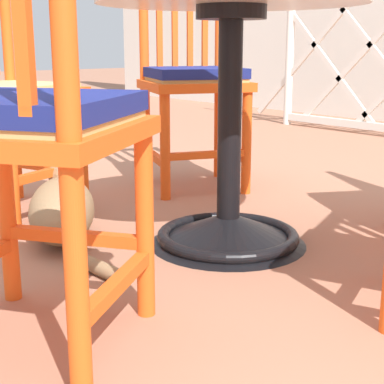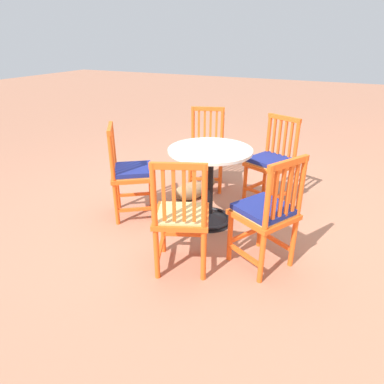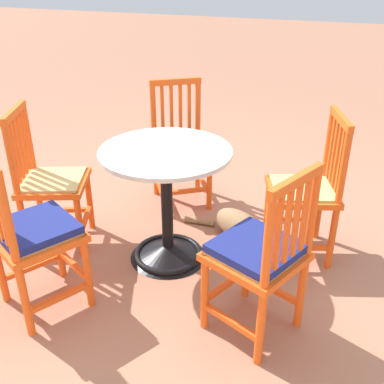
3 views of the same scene
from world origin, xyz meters
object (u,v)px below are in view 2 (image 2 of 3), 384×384
at_px(orange_chair_at_corner, 206,151).
at_px(orange_chair_facing_out, 181,218).
at_px(cafe_table, 209,194).
at_px(orange_chair_by_planter, 266,214).
at_px(tabby_cat, 194,190).
at_px(orange_chair_near_fence, 271,163).
at_px(orange_chair_tucked_in, 130,173).

height_order(orange_chair_at_corner, orange_chair_facing_out, same).
bearing_deg(orange_chair_facing_out, cafe_table, -173.01).
bearing_deg(orange_chair_by_planter, tabby_cat, -131.02).
distance_m(orange_chair_near_fence, orange_chair_facing_out, 1.46).
relative_size(orange_chair_tucked_in, orange_chair_facing_out, 1.00).
distance_m(orange_chair_by_planter, tabby_cat, 1.35).
bearing_deg(tabby_cat, orange_chair_tucked_in, -32.96).
distance_m(cafe_table, orange_chair_by_planter, 0.81).
bearing_deg(cafe_table, orange_chair_facing_out, 6.99).
xyz_separation_m(orange_chair_by_planter, orange_chair_tucked_in, (-0.25, -1.38, 0.00)).
bearing_deg(orange_chair_at_corner, tabby_cat, 2.37).
bearing_deg(orange_chair_facing_out, orange_chair_at_corner, -163.53).
relative_size(cafe_table, orange_chair_at_corner, 0.83).
bearing_deg(orange_chair_by_planter, orange_chair_near_fence, -168.51).
relative_size(orange_chair_by_planter, orange_chair_tucked_in, 1.00).
relative_size(orange_chair_tucked_in, tabby_cat, 1.29).
relative_size(orange_chair_near_fence, orange_chair_facing_out, 1.00).
xyz_separation_m(orange_chair_near_fence, orange_chair_at_corner, (-0.11, -0.78, -0.01)).
bearing_deg(cafe_table, orange_chair_near_fence, 147.63).
xyz_separation_m(orange_chair_by_planter, tabby_cat, (-0.86, -0.99, -0.35)).
xyz_separation_m(orange_chair_near_fence, orange_chair_tucked_in, (0.86, -1.15, 0.00)).
bearing_deg(tabby_cat, orange_chair_at_corner, -177.63).
height_order(orange_chair_tucked_in, orange_chair_facing_out, same).
relative_size(cafe_table, orange_chair_facing_out, 0.83).
relative_size(orange_chair_near_fence, orange_chair_at_corner, 1.00).
bearing_deg(orange_chair_near_fence, orange_chair_at_corner, -98.04).
distance_m(orange_chair_at_corner, orange_chair_facing_out, 1.59).
xyz_separation_m(cafe_table, orange_chair_at_corner, (-0.77, -0.36, 0.15)).
relative_size(cafe_table, orange_chair_near_fence, 0.83).
relative_size(orange_chair_at_corner, orange_chair_tucked_in, 1.00).
bearing_deg(cafe_table, orange_chair_at_corner, -154.95).
distance_m(orange_chair_by_planter, orange_chair_tucked_in, 1.40).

